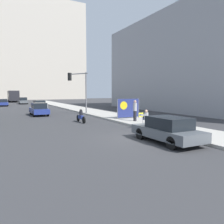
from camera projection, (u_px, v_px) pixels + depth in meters
name	position (u px, v px, depth m)	size (l,w,h in m)	color
ground_plane	(142.00, 138.00, 12.73)	(160.00, 160.00, 0.00)	#38383A
sidewalk_curb	(97.00, 113.00, 27.69)	(3.67, 90.00, 0.16)	#B7B2A8
building_backdrop_far	(13.00, 49.00, 79.38)	(52.00, 12.00, 36.97)	#BCB2A3
building_backdrop_right	(196.00, 62.00, 30.36)	(10.00, 32.00, 13.65)	#99999E
seated_protester	(147.00, 117.00, 16.39)	(0.93, 0.77, 1.21)	#474C56
jogger_on_sidewalk	(135.00, 110.00, 19.16)	(0.34, 0.34, 1.83)	black
protest_banner	(128.00, 108.00, 21.20)	(2.48, 0.06, 1.89)	slate
traffic_light_pole	(80.00, 85.00, 25.46)	(2.71, 2.48, 4.95)	slate
parked_car_curbside	(167.00, 130.00, 11.66)	(1.83, 4.17, 1.39)	#565B60
car_on_road_nearest	(39.00, 109.00, 25.46)	(1.70, 4.36, 1.46)	navy
car_on_road_midblock	(39.00, 104.00, 35.64)	(1.85, 4.71, 1.39)	silver
car_on_road_distant	(3.00, 102.00, 42.65)	(1.86, 4.63, 1.38)	navy
car_on_road_far_lane	(23.00, 101.00, 50.23)	(1.72, 4.78, 1.52)	#565B60
city_bus_on_road	(13.00, 95.00, 61.61)	(2.56, 11.19, 3.12)	#232328
motorcycle_on_road	(81.00, 117.00, 19.50)	(0.28, 2.15, 1.19)	navy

